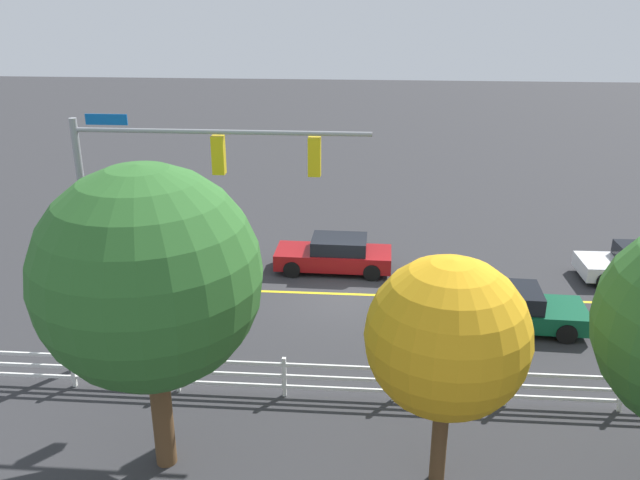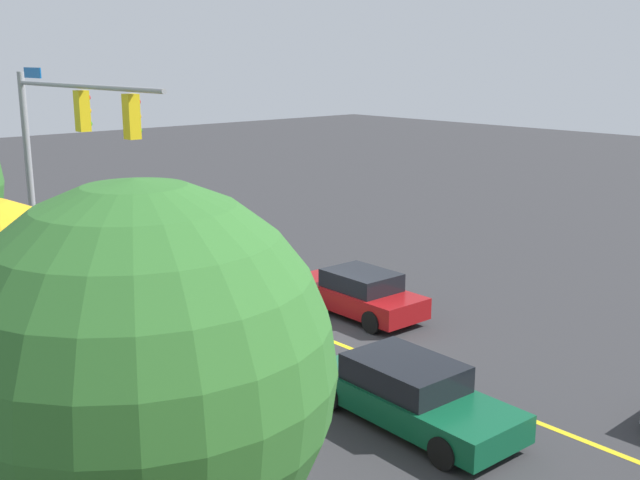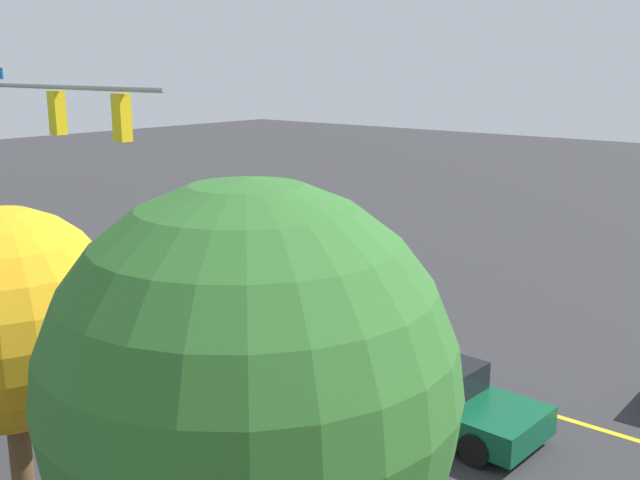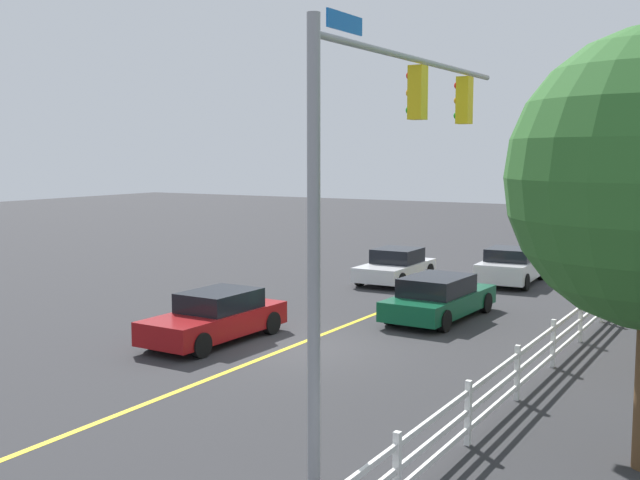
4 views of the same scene
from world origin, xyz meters
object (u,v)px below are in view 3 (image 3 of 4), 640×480
object	(u,v)px
car_2	(426,392)
tree_1	(7,320)
car_0	(334,294)
tree_3	(251,386)

from	to	relation	value
car_2	tree_1	distance (m)	8.35
car_0	tree_1	size ratio (longest dim) A/B	0.84
car_0	tree_1	xyz separation A→B (m)	(-2.90, 11.40, 2.90)
tree_1	car_0	bearing A→B (deg)	-75.71
car_0	car_2	world-z (taller)	car_0
tree_1	car_2	bearing A→B (deg)	-111.19
tree_3	tree_1	bearing A→B (deg)	0.45
car_0	car_2	bearing A→B (deg)	145.72
tree_3	car_2	bearing A→B (deg)	-72.71
car_2	tree_3	bearing A→B (deg)	-70.55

